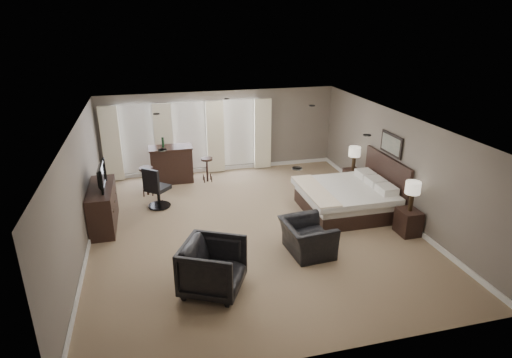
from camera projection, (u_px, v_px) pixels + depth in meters
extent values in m
cube|color=#877156|center=(252.00, 228.00, 10.33)|extent=(7.60, 8.60, 0.04)
cube|color=silver|center=(252.00, 123.00, 9.39)|extent=(7.60, 8.60, 0.04)
cube|color=#6E655B|center=(220.00, 132.00, 13.70)|extent=(7.50, 0.04, 2.60)
cube|color=#6E655B|center=(323.00, 283.00, 6.02)|extent=(7.50, 0.04, 2.60)
cube|color=#6E655B|center=(79.00, 194.00, 9.00)|extent=(0.04, 8.50, 2.60)
cube|color=#6E655B|center=(397.00, 165.00, 10.72)|extent=(0.04, 8.50, 2.60)
cube|color=silver|center=(137.00, 139.00, 13.07)|extent=(1.15, 0.04, 2.05)
cube|color=silver|center=(189.00, 136.00, 13.43)|extent=(1.15, 0.04, 2.05)
cube|color=silver|center=(239.00, 132.00, 13.80)|extent=(1.15, 0.04, 2.05)
cube|color=beige|center=(111.00, 144.00, 12.81)|extent=(0.55, 0.12, 2.30)
cube|color=beige|center=(164.00, 141.00, 13.17)|extent=(0.55, 0.12, 2.30)
cube|color=beige|center=(215.00, 137.00, 13.53)|extent=(0.55, 0.12, 2.30)
cube|color=beige|center=(263.00, 134.00, 13.89)|extent=(0.55, 0.12, 2.30)
cube|color=silver|center=(347.00, 186.00, 10.93)|extent=(2.23, 2.13, 1.42)
cube|color=black|center=(408.00, 222.00, 9.97)|extent=(0.45, 0.55, 0.60)
cube|color=black|center=(352.00, 179.00, 12.59)|extent=(0.42, 0.52, 0.57)
cube|color=beige|center=(412.00, 196.00, 9.73)|extent=(0.34, 0.34, 0.71)
cube|color=beige|center=(354.00, 159.00, 12.36)|extent=(0.34, 0.34, 0.70)
cube|color=slate|center=(391.00, 144.00, 10.81)|extent=(0.04, 0.96, 0.56)
cube|color=black|center=(103.00, 207.00, 10.27)|extent=(0.56, 1.74, 1.01)
imported|color=black|center=(100.00, 185.00, 10.06)|extent=(0.58, 1.00, 0.13)
imported|color=black|center=(307.00, 232.00, 9.11)|extent=(0.81, 1.16, 0.97)
imported|color=black|center=(213.00, 265.00, 7.82)|extent=(1.36, 1.39, 1.09)
cube|color=black|center=(172.00, 164.00, 12.99)|extent=(1.28, 0.67, 1.12)
cube|color=black|center=(147.00, 181.00, 12.08)|extent=(0.41, 0.41, 0.82)
cube|color=black|center=(207.00, 170.00, 13.07)|extent=(0.42, 0.42, 0.75)
cube|color=black|center=(158.00, 187.00, 11.26)|extent=(0.82, 0.82, 1.15)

